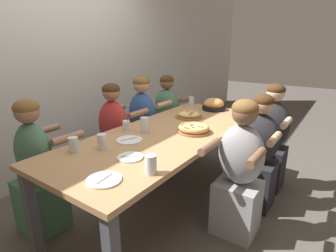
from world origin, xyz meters
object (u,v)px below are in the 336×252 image
at_px(drinking_glass_c, 74,145).
at_px(drinking_glass_b, 102,142).
at_px(empty_plate_c, 130,157).
at_px(diner_far_center, 115,142).
at_px(cocktail_glass_blue, 126,126).
at_px(drinking_glass_d, 151,165).
at_px(pizza_board_main, 189,115).
at_px(empty_plate_a, 104,180).
at_px(diner_far_midright, 143,129).
at_px(diner_far_right, 167,121).
at_px(diner_near_center, 239,176).
at_px(empty_plate_b, 129,140).
at_px(diner_near_midright, 257,157).
at_px(drinking_glass_e, 192,101).
at_px(skillet_bowl, 214,105).
at_px(drinking_glass_a, 145,126).
at_px(pizza_board_second, 194,129).
at_px(diner_near_right, 270,142).

bearing_deg(drinking_glass_c, drinking_glass_b, -39.85).
bearing_deg(empty_plate_c, diner_far_center, 52.64).
bearing_deg(empty_plate_c, cocktail_glass_blue, 45.76).
xyz_separation_m(empty_plate_c, drinking_glass_d, (-0.10, -0.26, 0.05)).
bearing_deg(drinking_glass_d, pizza_board_main, 20.30).
distance_m(empty_plate_a, drinking_glass_c, 0.54).
height_order(empty_plate_c, drinking_glass_b, drinking_glass_b).
bearing_deg(diner_far_midright, pizza_board_main, 6.31).
bearing_deg(drinking_glass_b, pizza_board_main, -4.42).
bearing_deg(diner_far_right, diner_near_center, -34.96).
relative_size(pizza_board_main, diner_far_midright, 0.26).
distance_m(empty_plate_b, diner_near_midright, 1.22).
height_order(drinking_glass_d, diner_near_midright, diner_near_midright).
bearing_deg(diner_far_center, empty_plate_a, -46.30).
height_order(drinking_glass_e, diner_far_right, diner_far_right).
relative_size(empty_plate_b, diner_far_center, 0.18).
xyz_separation_m(cocktail_glass_blue, drinking_glass_b, (-0.42, -0.15, 0.01)).
height_order(skillet_bowl, cocktail_glass_blue, skillet_bowl).
bearing_deg(diner_far_midright, drinking_glass_d, -47.99).
relative_size(drinking_glass_a, diner_near_midright, 0.12).
height_order(drinking_glass_a, drinking_glass_d, drinking_glass_a).
relative_size(cocktail_glass_blue, drinking_glass_b, 1.00).
height_order(drinking_glass_e, diner_far_center, diner_far_center).
relative_size(pizza_board_second, empty_plate_c, 1.64).
distance_m(diner_far_midright, diner_far_center, 0.47).
xyz_separation_m(diner_far_midright, diner_far_center, (-0.47, 0.00, -0.02)).
distance_m(pizza_board_second, empty_plate_b, 0.59).
xyz_separation_m(pizza_board_main, pizza_board_second, (-0.41, -0.29, 0.01)).
relative_size(drinking_glass_a, diner_far_midright, 0.11).
bearing_deg(diner_near_center, drinking_glass_b, 36.32).
bearing_deg(empty_plate_a, empty_plate_b, 30.17).
relative_size(pizza_board_second, diner_far_midright, 0.25).
bearing_deg(drinking_glass_e, pizza_board_second, -149.14).
distance_m(drinking_glass_c, diner_near_center, 1.29).
xyz_separation_m(skillet_bowl, diner_far_center, (-1.00, 0.67, -0.30)).
distance_m(drinking_glass_d, diner_near_center, 0.85).
bearing_deg(drinking_glass_c, pizza_board_main, -9.56).
bearing_deg(diner_near_right, empty_plate_c, 70.07).
relative_size(pizza_board_second, diner_near_midright, 0.27).
height_order(skillet_bowl, diner_far_right, diner_far_right).
relative_size(pizza_board_main, drinking_glass_d, 2.48).
bearing_deg(pizza_board_second, empty_plate_c, 173.23).
height_order(empty_plate_a, diner_near_midright, diner_near_midright).
bearing_deg(cocktail_glass_blue, empty_plate_c, -134.24).
height_order(empty_plate_c, diner_far_center, diner_far_center).
height_order(drinking_glass_a, diner_far_midright, diner_far_midright).
height_order(diner_near_right, diner_near_midright, diner_near_right).
distance_m(pizza_board_main, drinking_glass_c, 1.31).
relative_size(pizza_board_main, drinking_glass_b, 2.58).
xyz_separation_m(pizza_board_main, drinking_glass_b, (-1.14, 0.09, 0.03)).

